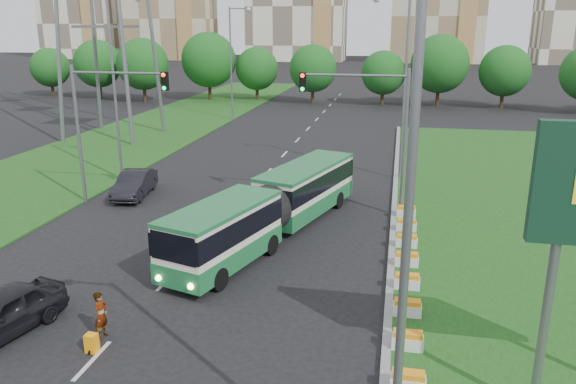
% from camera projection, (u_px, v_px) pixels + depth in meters
% --- Properties ---
extents(ground, '(360.00, 360.00, 0.00)m').
position_uv_depth(ground, '(238.00, 285.00, 22.69)').
color(ground, black).
rests_on(ground, ground).
extents(grass_median, '(14.00, 60.00, 0.15)m').
position_uv_depth(grass_median, '(536.00, 236.00, 27.75)').
color(grass_median, '#184814').
rests_on(grass_median, ground).
extents(median_kerb, '(0.30, 60.00, 0.18)m').
position_uv_depth(median_kerb, '(393.00, 227.00, 29.05)').
color(median_kerb, gray).
rests_on(median_kerb, ground).
extents(left_verge, '(12.00, 110.00, 0.10)m').
position_uv_depth(left_verge, '(121.00, 144.00, 49.54)').
color(left_verge, '#184814').
rests_on(left_verge, ground).
extents(lane_markings, '(0.20, 100.00, 0.01)m').
position_uv_depth(lane_markings, '(274.00, 166.00, 42.05)').
color(lane_markings, '#B5B6AE').
rests_on(lane_markings, ground).
extents(flower_planters, '(1.10, 18.10, 0.60)m').
position_uv_depth(flower_planters, '(407.00, 281.00, 22.06)').
color(flower_planters, silver).
rests_on(flower_planters, grass_median).
extents(traffic_mast_median, '(5.76, 0.32, 8.00)m').
position_uv_depth(traffic_mast_median, '(375.00, 119.00, 29.66)').
color(traffic_mast_median, slate).
rests_on(traffic_mast_median, ground).
extents(traffic_mast_left, '(5.76, 0.32, 8.00)m').
position_uv_depth(traffic_mast_left, '(102.00, 113.00, 31.56)').
color(traffic_mast_left, slate).
rests_on(traffic_mast_left, ground).
extents(street_lamps, '(36.00, 60.00, 12.00)m').
position_uv_depth(street_lamps, '(233.00, 103.00, 30.94)').
color(street_lamps, slate).
rests_on(street_lamps, ground).
extents(tree_line, '(120.00, 8.00, 9.00)m').
position_uv_depth(tree_line, '(433.00, 71.00, 71.23)').
color(tree_line, '#134914').
rests_on(tree_line, ground).
extents(articulated_bus, '(2.36, 15.14, 2.49)m').
position_uv_depth(articulated_bus, '(269.00, 207.00, 27.64)').
color(articulated_bus, silver).
rests_on(articulated_bus, ground).
extents(car_left_near, '(2.94, 4.95, 1.58)m').
position_uv_depth(car_left_near, '(0.00, 314.00, 18.87)').
color(car_left_near, black).
rests_on(car_left_near, ground).
extents(car_left_far, '(2.30, 4.88, 1.54)m').
position_uv_depth(car_left_far, '(134.00, 184.00, 34.38)').
color(car_left_far, black).
rests_on(car_left_far, ground).
extents(pedestrian, '(0.43, 0.63, 1.65)m').
position_uv_depth(pedestrian, '(101.00, 315.00, 18.70)').
color(pedestrian, gray).
rests_on(pedestrian, ground).
extents(shopping_trolley, '(0.37, 0.39, 0.63)m').
position_uv_depth(shopping_trolley, '(92.00, 343.00, 17.99)').
color(shopping_trolley, orange).
rests_on(shopping_trolley, ground).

